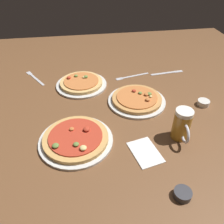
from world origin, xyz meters
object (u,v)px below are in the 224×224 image
(pizza_plate_near, at_px, (76,139))
(fork_left, at_px, (132,76))
(pizza_plate_side, at_px, (81,83))
(beer_mug_dark, at_px, (182,125))
(pizza_plate_far, at_px, (137,99))
(ramekin_butter, at_px, (203,103))
(knife_right, at_px, (167,73))
(ramekin_sauce, at_px, (183,194))
(fork_spare, at_px, (35,78))
(napkin_folded, at_px, (145,152))

(pizza_plate_near, relative_size, fork_left, 1.44)
(pizza_plate_side, bearing_deg, beer_mug_dark, -50.97)
(pizza_plate_far, relative_size, fork_left, 1.38)
(pizza_plate_far, bearing_deg, fork_left, 83.03)
(beer_mug_dark, height_order, ramekin_butter, beer_mug_dark)
(pizza_plate_near, height_order, ramekin_butter, pizza_plate_near)
(knife_right, bearing_deg, pizza_plate_side, -172.80)
(pizza_plate_side, height_order, knife_right, pizza_plate_side)
(pizza_plate_far, height_order, beer_mug_dark, beer_mug_dark)
(pizza_plate_near, distance_m, ramekin_sauce, 0.49)
(pizza_plate_far, height_order, pizza_plate_side, same)
(pizza_plate_far, height_order, fork_spare, pizza_plate_far)
(pizza_plate_side, relative_size, beer_mug_dark, 2.06)
(pizza_plate_near, relative_size, pizza_plate_far, 1.05)
(napkin_folded, bearing_deg, pizza_plate_far, 82.08)
(fork_left, bearing_deg, pizza_plate_far, -96.97)
(ramekin_butter, bearing_deg, pizza_plate_near, -165.76)
(beer_mug_dark, relative_size, fork_left, 0.65)
(pizza_plate_side, height_order, fork_left, pizza_plate_side)
(ramekin_sauce, distance_m, fork_left, 0.86)
(beer_mug_dark, bearing_deg, napkin_folded, -159.05)
(beer_mug_dark, height_order, knife_right, beer_mug_dark)
(pizza_plate_far, relative_size, napkin_folded, 2.03)
(fork_left, relative_size, fork_spare, 1.12)
(fork_left, bearing_deg, ramekin_sauce, -90.73)
(pizza_plate_far, bearing_deg, ramekin_butter, -13.23)
(pizza_plate_far, xyz_separation_m, beer_mug_dark, (0.13, -0.30, 0.06))
(ramekin_butter, height_order, fork_spare, ramekin_butter)
(ramekin_butter, relative_size, napkin_folded, 0.41)
(ramekin_butter, relative_size, fork_spare, 0.31)
(pizza_plate_far, bearing_deg, knife_right, 46.34)
(knife_right, bearing_deg, beer_mug_dark, -104.41)
(beer_mug_dark, relative_size, napkin_folded, 0.95)
(ramekin_sauce, relative_size, napkin_folded, 0.41)
(ramekin_sauce, relative_size, ramekin_butter, 1.01)
(ramekin_sauce, xyz_separation_m, napkin_folded, (-0.07, 0.22, -0.01))
(pizza_plate_side, relative_size, ramekin_sauce, 4.78)
(fork_left, bearing_deg, pizza_plate_near, -124.82)
(ramekin_butter, bearing_deg, beer_mug_dark, -135.65)
(fork_left, bearing_deg, napkin_folded, -97.51)
(beer_mug_dark, bearing_deg, fork_spare, 137.45)
(beer_mug_dark, distance_m, fork_spare, 0.97)
(napkin_folded, bearing_deg, pizza_plate_near, 159.14)
(pizza_plate_far, relative_size, beer_mug_dark, 2.12)
(napkin_folded, height_order, fork_spare, napkin_folded)
(pizza_plate_side, height_order, ramekin_butter, pizza_plate_side)
(ramekin_butter, distance_m, fork_left, 0.48)
(ramekin_sauce, xyz_separation_m, fork_spare, (-0.61, 0.94, -0.01))
(pizza_plate_side, bearing_deg, pizza_plate_near, -95.57)
(ramekin_sauce, bearing_deg, ramekin_butter, 57.12)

